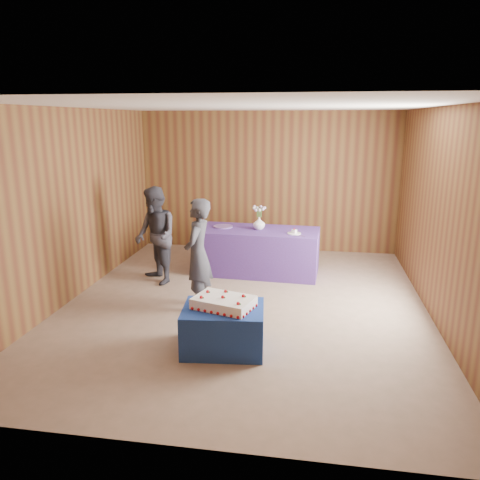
% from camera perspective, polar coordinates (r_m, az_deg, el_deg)
% --- Properties ---
extents(ground, '(6.00, 6.00, 0.00)m').
position_cam_1_polar(ground, '(6.65, 0.54, -7.89)').
color(ground, gray).
rests_on(ground, ground).
extents(room_shell, '(5.04, 6.04, 2.72)m').
position_cam_1_polar(room_shell, '(6.20, 0.58, 7.71)').
color(room_shell, brown).
rests_on(room_shell, ground).
extents(cake_table, '(0.97, 0.79, 0.50)m').
position_cam_1_polar(cake_table, '(5.37, -2.04, -10.71)').
color(cake_table, navy).
rests_on(cake_table, ground).
extents(serving_table, '(2.05, 1.01, 0.75)m').
position_cam_1_polar(serving_table, '(7.90, 2.22, -1.37)').
color(serving_table, '#4E3491').
rests_on(serving_table, ground).
extents(sheet_cake, '(0.77, 0.62, 0.16)m').
position_cam_1_polar(sheet_cake, '(5.25, -2.00, -7.60)').
color(sheet_cake, white).
rests_on(sheet_cake, cake_table).
extents(vase, '(0.24, 0.24, 0.21)m').
position_cam_1_polar(vase, '(7.81, 2.34, 2.06)').
color(vase, white).
rests_on(vase, serving_table).
extents(flower_spray, '(0.22, 0.23, 0.17)m').
position_cam_1_polar(flower_spray, '(7.76, 2.36, 3.87)').
color(flower_spray, '#326C2B').
rests_on(flower_spray, vase).
extents(platter, '(0.43, 0.43, 0.02)m').
position_cam_1_polar(platter, '(7.99, -2.07, 1.65)').
color(platter, '#6F4F9E').
rests_on(platter, serving_table).
extents(plate, '(0.28, 0.28, 0.01)m').
position_cam_1_polar(plate, '(7.57, 6.62, 0.81)').
color(plate, white).
rests_on(plate, serving_table).
extents(cake_slice, '(0.09, 0.09, 0.08)m').
position_cam_1_polar(cake_slice, '(7.56, 6.63, 1.08)').
color(cake_slice, white).
rests_on(cake_slice, plate).
extents(knife, '(0.25, 0.11, 0.00)m').
position_cam_1_polar(knife, '(7.46, 7.02, 0.56)').
color(knife, silver).
rests_on(knife, serving_table).
extents(guest_left, '(0.40, 0.58, 1.52)m').
position_cam_1_polar(guest_left, '(6.35, -5.16, -1.76)').
color(guest_left, '#33343C').
rests_on(guest_left, ground).
extents(guest_right, '(0.93, 0.95, 1.54)m').
position_cam_1_polar(guest_right, '(7.43, -10.25, 0.52)').
color(guest_right, '#34343F').
rests_on(guest_right, ground).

